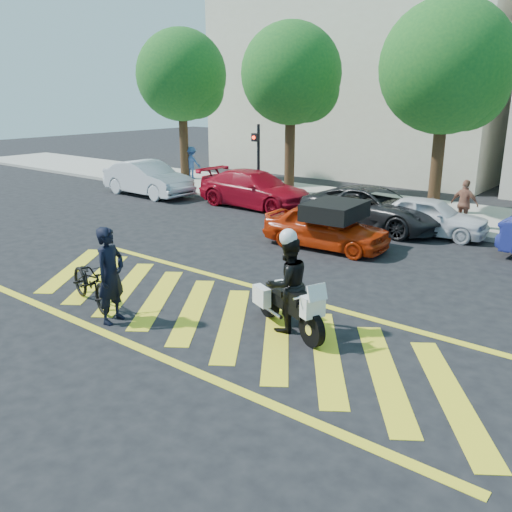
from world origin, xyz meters
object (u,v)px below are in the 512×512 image
Objects in this scene: police_motorcycle at (288,304)px; parked_mid_left at (374,208)px; red_convertible at (326,227)px; parked_left at (255,189)px; parked_mid_right at (429,216)px; officer_moto at (287,284)px; parked_far_left at (148,179)px; officer_bike at (111,275)px; bicycle at (91,282)px.

police_motorcycle is 8.89m from parked_mid_left.
red_convertible is 3.12m from parked_mid_left.
police_motorcycle is 0.42× the size of parked_left.
parked_left is at bearing 154.49° from police_motorcycle.
police_motorcycle is 0.57× the size of parked_mid_right.
police_motorcycle is 5.94m from red_convertible.
red_convertible is (-2.43, 5.43, -0.29)m from officer_moto.
officer_moto is at bearing -119.16° from parked_far_left.
red_convertible is at bearing -132.94° from officer_moto.
officer_bike is 0.54× the size of parked_mid_right.
bicycle is 4.37m from officer_moto.
red_convertible is 3.82m from parked_mid_right.
officer_bike is 3.49m from officer_moto.
red_convertible is 0.82× the size of parked_far_left.
parked_far_left is at bearing 100.86° from parked_left.
parked_left is at bearing 89.93° from parked_mid_left.
police_motorcycle is at bearing -159.76° from red_convertible.
officer_moto reaches higher than bicycle.
parked_mid_left is at bearing -84.28° from parked_far_left.
parked_left is at bearing 34.88° from bicycle.
officer_bike is 0.97× the size of bicycle.
officer_moto is 8.90m from parked_mid_left.
parked_left is (5.30, 0.96, -0.03)m from parked_far_left.
officer_bike is at bearing -35.38° from officer_moto.
officer_bike reaches higher than bicycle.
parked_mid_left reaches higher than police_motorcycle.
bicycle is 0.41× the size of parked_mid_left.
parked_far_left is at bearing -97.97° from officer_moto.
red_convertible reaches higher than police_motorcycle.
police_motorcycle is at bearing -119.08° from parked_far_left.
red_convertible reaches higher than bicycle.
parked_far_left reaches higher than parked_mid_right.
parked_left is 1.00× the size of parked_mid_left.
officer_moto is (-0.02, -0.01, 0.40)m from police_motorcycle.
officer_bike is at bearing 171.67° from red_convertible.
parked_left is (-3.69, 10.35, 0.19)m from bicycle.
parked_far_left is (-13.05, 7.83, -0.18)m from officer_moto.
parked_mid_left is at bearing 6.22° from bicycle.
officer_bike reaches higher than red_convertible.
red_convertible is at bearing 146.20° from parked_mid_right.
police_motorcycle is at bearing -72.16° from officer_bike.
officer_moto reaches higher than parked_left.
police_motorcycle is 11.72m from parked_left.
police_motorcycle is 0.46× the size of parked_far_left.
officer_moto is at bearing 178.54° from parked_mid_right.
parked_left is at bearing -115.62° from officer_moto.
parked_mid_left is at bearing 91.87° from parked_mid_right.
red_convertible is (1.63, 6.99, 0.11)m from bicycle.
bicycle is 0.96× the size of police_motorcycle.
officer_bike is at bearing -88.51° from bicycle.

